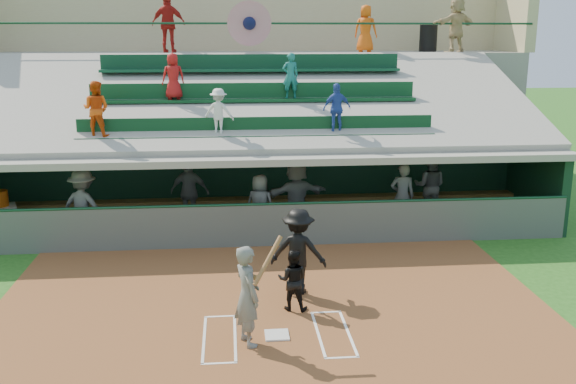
{
  "coord_description": "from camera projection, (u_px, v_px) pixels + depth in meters",
  "views": [
    {
      "loc": [
        -0.78,
        -10.51,
        5.33
      ],
      "look_at": [
        0.53,
        3.5,
        1.8
      ],
      "focal_mm": 40.0,
      "sensor_mm": 36.0,
      "label": 1
    }
  ],
  "objects": [
    {
      "name": "ground",
      "position": [
        277.0,
        337.0,
        11.52
      ],
      "size": [
        100.0,
        100.0,
        0.0
      ],
      "primitive_type": "plane",
      "color": "#225718",
      "rests_on": "ground"
    },
    {
      "name": "dirt_slab",
      "position": [
        275.0,
        324.0,
        12.0
      ],
      "size": [
        11.0,
        9.0,
        0.02
      ],
      "primitive_type": "cube",
      "color": "brown",
      "rests_on": "ground"
    },
    {
      "name": "home_plate",
      "position": [
        277.0,
        335.0,
        11.51
      ],
      "size": [
        0.43,
        0.43,
        0.03
      ],
      "primitive_type": "cube",
      "color": "silver",
      "rests_on": "dirt_slab"
    },
    {
      "name": "batters_box_chalk",
      "position": [
        277.0,
        336.0,
        11.52
      ],
      "size": [
        2.65,
        1.85,
        0.01
      ],
      "color": "silver",
      "rests_on": "dirt_slab"
    },
    {
      "name": "dugout_floor",
      "position": [
        259.0,
        226.0,
        18.03
      ],
      "size": [
        16.0,
        3.5,
        0.04
      ],
      "primitive_type": "cube",
      "color": "gray",
      "rests_on": "ground"
    },
    {
      "name": "concourse_slab",
      "position": [
        249.0,
        115.0,
        24.0
      ],
      "size": [
        20.0,
        3.0,
        4.6
      ],
      "primitive_type": "cube",
      "color": "gray",
      "rests_on": "ground"
    },
    {
      "name": "grandstand",
      "position": [
        252.0,
        127.0,
        21.12
      ],
      "size": [
        20.4,
        10.4,
        7.8
      ],
      "color": "#535954",
      "rests_on": "ground"
    },
    {
      "name": "batter_at_plate",
      "position": [
        248.0,
        295.0,
        11.02
      ],
      "size": [
        0.95,
        0.8,
        1.95
      ],
      "color": "#5A5C57",
      "rests_on": "dirt_slab"
    },
    {
      "name": "catcher",
      "position": [
        293.0,
        280.0,
        12.48
      ],
      "size": [
        0.69,
        0.59,
        1.23
      ],
      "primitive_type": "imported",
      "rotation": [
        0.0,
        0.0,
        2.9
      ],
      "color": "black",
      "rests_on": "dirt_slab"
    },
    {
      "name": "home_umpire",
      "position": [
        298.0,
        251.0,
        13.24
      ],
      "size": [
        1.3,
        0.94,
        1.81
      ],
      "primitive_type": "imported",
      "rotation": [
        0.0,
        0.0,
        2.89
      ],
      "color": "black",
      "rests_on": "dirt_slab"
    },
    {
      "name": "dugout_bench",
      "position": [
        256.0,
        206.0,
        19.16
      ],
      "size": [
        15.76,
        0.52,
        0.47
      ],
      "primitive_type": "cube",
      "rotation": [
        0.0,
        0.0,
        0.0
      ],
      "color": "olive",
      "rests_on": "dugout_floor"
    },
    {
      "name": "water_cooler",
      "position": [
        0.0,
        198.0,
        17.0
      ],
      "size": [
        0.42,
        0.42,
        0.42
      ],
      "primitive_type": "cylinder",
      "color": "#D3530C",
      "rests_on": "white_table"
    },
    {
      "name": "dugout_player_a",
      "position": [
        84.0,
        206.0,
        16.39
      ],
      "size": [
        1.39,
        1.07,
        1.91
      ],
      "primitive_type": "imported",
      "rotation": [
        0.0,
        0.0,
        2.81
      ],
      "color": "#52544F",
      "rests_on": "dugout_floor"
    },
    {
      "name": "dugout_player_b",
      "position": [
        190.0,
        192.0,
        17.88
      ],
      "size": [
        1.18,
        0.72,
        1.88
      ],
      "primitive_type": "imported",
      "rotation": [
        0.0,
        0.0,
        2.89
      ],
      "color": "#555752",
      "rests_on": "dugout_floor"
    },
    {
      "name": "dugout_player_c",
      "position": [
        260.0,
        205.0,
        17.06
      ],
      "size": [
        0.94,
        0.82,
        1.63
      ],
      "primitive_type": "imported",
      "rotation": [
        0.0,
        0.0,
        2.68
      ],
      "color": "#595C57",
      "rests_on": "dugout_floor"
    },
    {
      "name": "dugout_player_d",
      "position": [
        296.0,
        196.0,
        17.25
      ],
      "size": [
        1.93,
        1.01,
        1.99
      ],
      "primitive_type": "imported",
      "rotation": [
        0.0,
        0.0,
        3.38
      ],
      "color": "#595C57",
      "rests_on": "dugout_floor"
    },
    {
      "name": "dugout_player_e",
      "position": [
        402.0,
        196.0,
        17.58
      ],
      "size": [
        0.71,
        0.52,
        1.81
      ],
      "primitive_type": "imported",
      "rotation": [
        0.0,
        0.0,
        3.01
      ],
      "color": "#5C5E59",
      "rests_on": "dugout_floor"
    },
    {
      "name": "dugout_player_f",
      "position": [
        430.0,
        186.0,
        18.57
      ],
      "size": [
        1.12,
        1.0,
        1.89
      ],
      "primitive_type": "imported",
      "rotation": [
        0.0,
        0.0,
        2.76
      ],
      "color": "#545551",
      "rests_on": "dugout_floor"
    },
    {
      "name": "trash_bin",
      "position": [
        428.0,
        38.0,
        23.82
      ],
      "size": [
        0.65,
        0.65,
        0.97
      ],
      "primitive_type": "cylinder",
      "color": "black",
      "rests_on": "concourse_slab"
    },
    {
      "name": "concourse_staff_a",
      "position": [
        169.0,
        24.0,
        22.08
      ],
      "size": [
        1.23,
        0.69,
        1.98
      ],
      "primitive_type": "imported",
      "rotation": [
        0.0,
        0.0,
        2.96
      ],
      "color": "#A51712",
      "rests_on": "concourse_slab"
    },
    {
      "name": "concourse_staff_b",
      "position": [
        366.0,
        29.0,
        22.58
      ],
      "size": [
        0.94,
        0.79,
        1.64
      ],
      "primitive_type": "imported",
      "rotation": [
        0.0,
        0.0,
        2.75
      ],
      "color": "#DE520D",
      "rests_on": "concourse_slab"
    },
    {
      "name": "concourse_staff_c",
      "position": [
        456.0,
        25.0,
        22.53
      ],
      "size": [
        1.86,
        1.19,
        1.91
      ],
      "primitive_type": "imported",
      "rotation": [
        0.0,
        0.0,
        3.53
      ],
      "color": "tan",
      "rests_on": "concourse_slab"
    }
  ]
}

